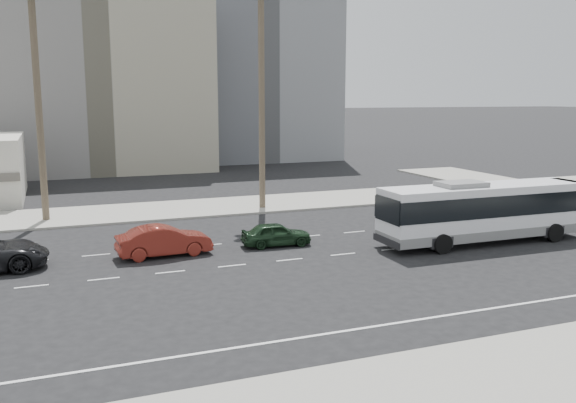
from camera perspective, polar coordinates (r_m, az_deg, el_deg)
name	(u,v)px	position (r m, az deg, el deg)	size (l,w,h in m)	color
ground	(393,249)	(33.48, 9.77, -4.41)	(700.00, 700.00, 0.00)	black
sidewalk_north	(288,202)	(47.11, 0.04, -0.04)	(120.00, 7.00, 0.15)	gray
midrise_beige_west	(93,88)	(72.90, -17.73, 10.04)	(24.00, 18.00, 18.00)	gray
midrise_gray_center	(245,59)	(83.67, -4.06, 13.13)	(20.00, 20.00, 26.00)	slate
civic_tower	(80,21)	(279.82, -18.84, 15.62)	(42.00, 42.00, 129.00)	silver
highrise_right	(202,30)	(266.41, -8.06, 15.52)	(26.00, 26.00, 70.00)	slate
highrise_far	(239,49)	(301.36, -4.63, 13.96)	(22.00, 22.00, 60.00)	slate
city_bus	(484,210)	(35.87, 17.76, -0.76)	(12.30, 3.01, 3.53)	silver
car_a	(276,234)	(33.65, -1.11, -3.05)	(3.83, 1.54, 1.30)	black
car_b	(164,241)	(32.16, -11.48, -3.61)	(4.80, 1.67, 1.58)	maroon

